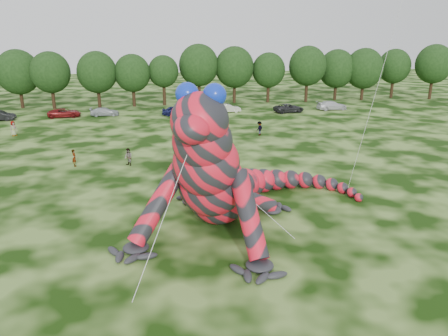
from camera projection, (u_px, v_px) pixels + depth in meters
ground at (175, 280)px, 23.42m from camera, size 240.00×240.00×0.00m
inflatable_gecko at (224, 149)px, 29.76m from camera, size 23.90×25.45×10.09m
tree_5 at (19, 79)px, 73.50m from camera, size 7.16×6.44×9.80m
tree_6 at (51, 80)px, 72.73m from camera, size 6.52×5.86×9.49m
tree_7 at (98, 80)px, 73.96m from camera, size 6.68×6.01×9.48m
tree_8 at (133, 80)px, 75.09m from camera, size 6.14×5.53×8.94m
tree_9 at (164, 80)px, 76.25m from camera, size 5.27×4.74×8.68m
tree_10 at (199, 74)px, 78.08m from camera, size 7.09×6.38×10.50m
tree_11 at (234, 75)px, 78.74m from camera, size 7.01×6.31×10.07m
tree_12 at (268, 78)px, 79.41m from camera, size 5.99×5.39×8.97m
tree_13 at (307, 74)px, 79.72m from camera, size 6.83×6.15×10.13m
tree_14 at (336, 75)px, 82.28m from camera, size 6.82×6.14×9.40m
tree_15 at (364, 74)px, 82.10m from camera, size 7.17×6.45×9.63m
tree_16 at (394, 74)px, 84.69m from camera, size 6.26×5.63×9.37m
tree_17 at (433, 72)px, 82.97m from camera, size 6.98×6.28×10.30m
car_2 at (64, 113)px, 66.69m from camera, size 4.95×2.41×1.35m
car_3 at (105, 112)px, 67.86m from camera, size 4.41×1.84×1.27m
car_4 at (176, 111)px, 67.95m from camera, size 4.57×2.40×1.48m
car_5 at (228, 108)px, 70.69m from camera, size 4.08×1.62×1.32m
car_6 at (289, 108)px, 70.65m from camera, size 5.32×3.22×1.38m
car_7 at (332, 105)px, 72.85m from camera, size 5.20×2.37×1.48m
spectator_0 at (74, 158)px, 42.62m from camera, size 0.56×0.71×1.71m
spectator_1 at (128, 157)px, 42.83m from camera, size 1.03×1.07×1.74m
spectator_2 at (259, 128)px, 55.24m from camera, size 1.29×1.28×1.79m
spectator_4 at (13, 128)px, 54.96m from camera, size 1.04×1.08×1.87m
spectator_5 at (179, 167)px, 40.07m from camera, size 1.52×1.17×1.60m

